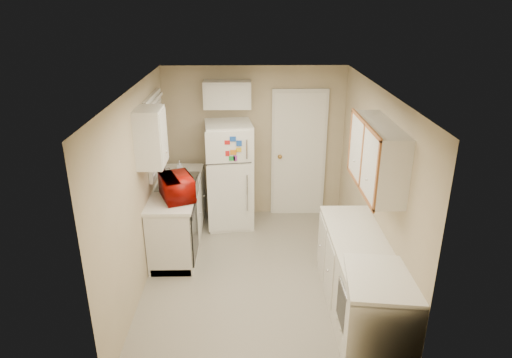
{
  "coord_description": "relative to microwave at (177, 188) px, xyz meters",
  "views": [
    {
      "loc": [
        -0.1,
        -4.97,
        3.35
      ],
      "look_at": [
        0.0,
        0.5,
        1.15
      ],
      "focal_mm": 32.0,
      "sensor_mm": 36.0,
      "label": 1
    }
  ],
  "objects": [
    {
      "name": "refrigerator",
      "position": [
        0.63,
        1.03,
        -0.23
      ],
      "size": [
        0.74,
        0.73,
        1.63
      ],
      "primitive_type": "cube",
      "rotation": [
        0.0,
        0.0,
        0.12
      ],
      "color": "white",
      "rests_on": "floor"
    },
    {
      "name": "upper_cabinet_right",
      "position": [
        2.27,
        -0.97,
        0.75
      ],
      "size": [
        0.3,
        1.2,
        0.7
      ],
      "primitive_type": "cube",
      "color": "silver",
      "rests_on": "wall_right"
    },
    {
      "name": "sink",
      "position": [
        -0.08,
        0.58,
        -0.19
      ],
      "size": [
        0.54,
        0.74,
        0.16
      ],
      "primitive_type": "cube",
      "color": "gray",
      "rests_on": "left_counter"
    },
    {
      "name": "interior_door",
      "position": [
        1.72,
        1.39,
        -0.03
      ],
      "size": [
        0.86,
        0.06,
        2.08
      ],
      "primitive_type": "cube",
      "color": "white",
      "rests_on": "floor"
    },
    {
      "name": "cabinet_over_fridge",
      "position": [
        0.62,
        1.28,
        0.95
      ],
      "size": [
        0.7,
        0.3,
        0.4
      ],
      "primitive_type": "cube",
      "color": "silver",
      "rests_on": "wall_back"
    },
    {
      "name": "wall_right",
      "position": [
        2.42,
        -0.47,
        0.15
      ],
      "size": [
        3.8,
        3.8,
        0.0
      ],
      "primitive_type": "plane",
      "color": "#C0AE8C",
      "rests_on": "floor"
    },
    {
      "name": "window_blinds",
      "position": [
        -0.34,
        0.58,
        0.55
      ],
      "size": [
        0.1,
        0.98,
        1.08
      ],
      "primitive_type": "cube",
      "color": "silver",
      "rests_on": "wall_left"
    },
    {
      "name": "upper_cabinet_left",
      "position": [
        -0.23,
        -0.25,
        0.75
      ],
      "size": [
        0.3,
        0.45,
        0.7
      ],
      "primitive_type": "cube",
      "color": "silver",
      "rests_on": "wall_left"
    },
    {
      "name": "microwave",
      "position": [
        0.0,
        0.0,
        0.0
      ],
      "size": [
        0.62,
        0.49,
        0.37
      ],
      "primitive_type": "imported",
      "rotation": [
        0.0,
        0.0,
        1.96
      ],
      "color": "#970A04",
      "rests_on": "left_counter"
    },
    {
      "name": "wall_front",
      "position": [
        1.02,
        -2.37,
        0.15
      ],
      "size": [
        2.8,
        2.8,
        0.0
      ],
      "primitive_type": "plane",
      "color": "#C0AE8C",
      "rests_on": "floor"
    },
    {
      "name": "wall_back",
      "position": [
        1.02,
        1.43,
        0.15
      ],
      "size": [
        2.8,
        2.8,
        0.0
      ],
      "primitive_type": "plane",
      "color": "#C0AE8C",
      "rests_on": "floor"
    },
    {
      "name": "left_counter",
      "position": [
        -0.08,
        0.43,
        -0.6
      ],
      "size": [
        0.6,
        1.8,
        0.9
      ],
      "primitive_type": "cube",
      "color": "silver",
      "rests_on": "floor"
    },
    {
      "name": "wall_left",
      "position": [
        -0.38,
        -0.47,
        0.15
      ],
      "size": [
        3.8,
        3.8,
        0.0
      ],
      "primitive_type": "plane",
      "color": "#C0AE8C",
      "rests_on": "floor"
    },
    {
      "name": "soap_bottle",
      "position": [
        -0.11,
        0.96,
        -0.05
      ],
      "size": [
        0.09,
        0.09,
        0.18
      ],
      "primitive_type": "imported",
      "rotation": [
        0.0,
        0.0,
        0.15
      ],
      "color": "white",
      "rests_on": "left_counter"
    },
    {
      "name": "floor",
      "position": [
        1.02,
        -0.47,
        -1.05
      ],
      "size": [
        3.8,
        3.8,
        0.0
      ],
      "primitive_type": "plane",
      "color": "#B4AD9C",
      "rests_on": "ground"
    },
    {
      "name": "stove",
      "position": [
        2.15,
        -1.92,
        -0.57
      ],
      "size": [
        0.74,
        0.87,
        0.96
      ],
      "primitive_type": "cube",
      "rotation": [
        0.0,
        0.0,
        -0.13
      ],
      "color": "white",
      "rests_on": "floor"
    },
    {
      "name": "right_counter",
      "position": [
        2.12,
        -1.27,
        -0.6
      ],
      "size": [
        0.6,
        2.0,
        0.9
      ],
      "primitive_type": "cube",
      "color": "silver",
      "rests_on": "floor"
    },
    {
      "name": "ceiling",
      "position": [
        1.02,
        -0.47,
        1.35
      ],
      "size": [
        3.8,
        3.8,
        0.0
      ],
      "primitive_type": "plane",
      "color": "white",
      "rests_on": "floor"
    },
    {
      "name": "dishwasher",
      "position": [
        0.21,
        -0.17,
        -0.56
      ],
      "size": [
        0.03,
        0.58,
        0.72
      ],
      "primitive_type": "cube",
      "color": "black",
      "rests_on": "floor"
    }
  ]
}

